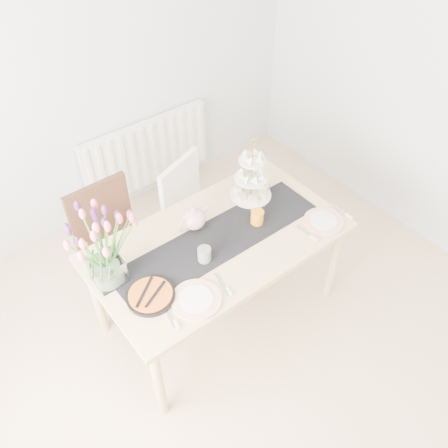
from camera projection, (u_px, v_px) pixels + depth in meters
room_shell at (289, 265)px, 2.08m from camera, size 4.50×4.50×4.50m
radiator at (147, 153)px, 4.13m from camera, size 1.20×0.08×0.60m
dining_table at (219, 248)px, 3.01m from camera, size 1.60×0.90×0.75m
chair_brown at (112, 236)px, 3.29m from camera, size 0.46×0.46×0.91m
chair_white at (194, 207)px, 3.54m from camera, size 0.55×0.55×0.88m
table_runner at (218, 239)px, 2.96m from camera, size 1.40×0.35×0.01m
tulip_vase at (99, 239)px, 2.49m from camera, size 0.62×0.62×0.53m
cake_stand at (251, 183)px, 3.18m from camera, size 0.28×0.28×0.42m
teapot at (194, 219)px, 2.99m from camera, size 0.26×0.22×0.16m
cream_jug at (263, 187)px, 3.26m from camera, size 0.11×0.11×0.09m
tart_tin at (151, 296)px, 2.63m from camera, size 0.28×0.28×0.03m
mug_grey at (204, 255)px, 2.80m from camera, size 0.11×0.11×0.10m
mug_orange at (257, 217)px, 3.03m from camera, size 0.11×0.11×0.10m
plate_left at (196, 300)px, 2.62m from camera, size 0.34×0.34×0.01m
plate_right at (324, 221)px, 3.07m from camera, size 0.26×0.26×0.01m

